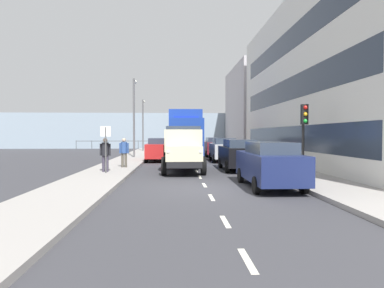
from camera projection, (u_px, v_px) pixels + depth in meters
ground_plane at (192, 164)px, 23.27m from camera, size 80.00×80.00×0.00m
sidewalk_left at (259, 162)px, 23.50m from camera, size 2.56×44.37×0.15m
sidewalk_right at (124, 163)px, 23.04m from camera, size 2.56×44.37×0.15m
road_centreline_markings at (193, 165)px, 22.26m from camera, size 0.12×39.84×0.01m
building_terrace at (340, 82)px, 21.80m from camera, size 7.07×23.96×10.66m
building_far_block at (262, 109)px, 41.55m from camera, size 7.06×12.84×10.08m
sea_horizon at (183, 131)px, 48.35m from camera, size 80.00×0.80×5.00m
seawall_railing at (184, 143)px, 44.80m from camera, size 28.08×0.08×1.20m
truck_vintage_cream at (183, 150)px, 17.93m from camera, size 2.17×5.64×2.43m
lorry_cargo_blue at (185, 133)px, 27.00m from camera, size 2.58×8.20×3.87m
car_navy_kerbside_near at (269, 164)px, 12.78m from camera, size 1.81×4.40×1.72m
car_black_kerbside_1 at (239, 154)px, 18.95m from camera, size 1.86×4.26×1.72m
car_silver_kerbside_2 at (223, 149)px, 25.05m from camera, size 1.80×4.10×1.72m
car_maroon_kerbside_3 at (214, 147)px, 30.66m from camera, size 1.82×4.33×1.72m
car_red_oppositeside_0 at (159, 149)px, 25.43m from camera, size 1.84×4.30×1.72m
pedestrian_couple_a at (105, 152)px, 16.82m from camera, size 0.53×0.34×1.67m
pedestrian_in_dark_coat at (124, 150)px, 19.12m from camera, size 0.53×0.34×1.64m
traffic_light_near at (304, 124)px, 15.29m from camera, size 0.28×0.41×3.20m
lamp_post_promenade at (134, 110)px, 27.73m from camera, size 0.32×1.14×6.38m
lamp_post_far at (143, 120)px, 38.49m from camera, size 0.32×1.14×5.78m
street_sign at (106, 141)px, 16.33m from camera, size 0.50×0.07×2.25m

